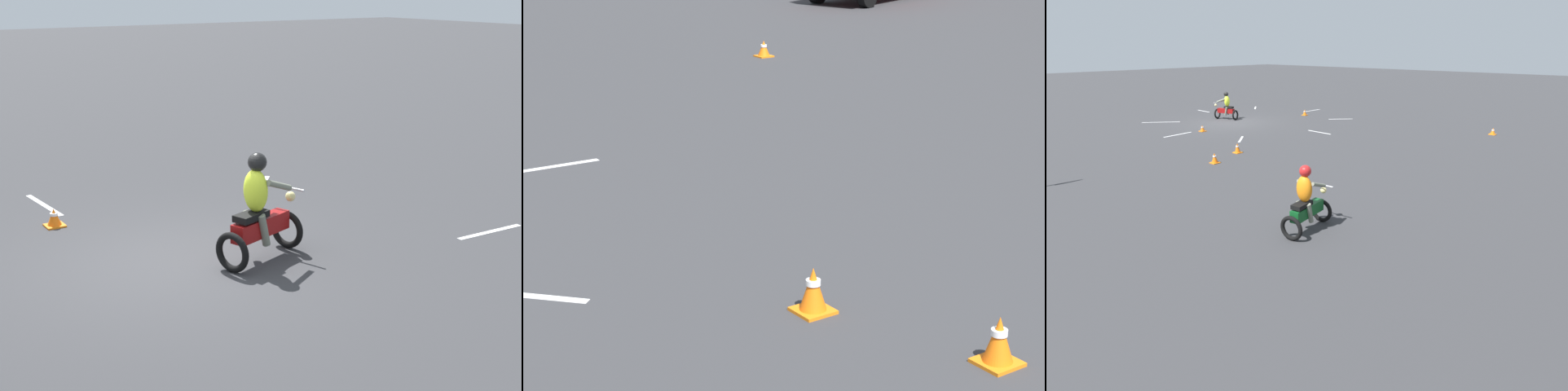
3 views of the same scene
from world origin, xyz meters
The scene contains 16 objects.
ground_plane centered at (0.00, 0.00, 0.00)m, with size 120.00×120.00×0.00m, color #333335.
motorcycle_rider_foreground centered at (-0.63, -1.08, 0.73)m, with size 1.02×1.55×1.66m.
motorcycle_rider_background centered at (8.24, 13.20, 0.73)m, with size 1.55×0.81×1.66m.
traffic_cone_near_left centered at (-4.93, 1.49, 0.18)m, with size 0.32×0.32×0.37m.
traffic_cone_near_right centered at (5.97, 6.55, 0.19)m, with size 0.32×0.32×0.40m.
traffic_cone_mid_center centered at (4.36, 5.95, 0.20)m, with size 0.32×0.32×0.41m.
traffic_cone_mid_left centered at (2.61, 0.98, 0.15)m, with size 0.32×0.32×0.32m.
traffic_cone_far_right centered at (-6.58, 12.74, 0.16)m, with size 0.32×0.32×0.34m.
lane_stripe_e centered at (3.94, 0.75, 0.00)m, with size 0.10×1.64×0.01m, color silver.
lane_stripe_ne centered at (2.55, 3.99, 0.00)m, with size 0.10×1.32×0.01m, color silver.
lane_stripe_n centered at (-1.26, 5.75, 0.00)m, with size 0.10×1.54×0.01m, color silver.
lane_stripe_nw centered at (-5.29, 4.12, 0.00)m, with size 0.10×1.48×0.01m, color silver.
lane_stripe_w centered at (-6.81, 0.49, 0.00)m, with size 0.10×1.68×0.01m, color silver.
lane_stripe_sw centered at (-5.14, -3.52, 0.00)m, with size 0.10×1.23×0.01m, color silver.
lane_stripe_s centered at (-1.69, -5.00, 0.00)m, with size 0.10×1.42×0.01m, color silver.
lane_stripe_se centered at (2.58, -3.21, 0.00)m, with size 0.10×2.17×0.01m, color silver.
Camera 3 is at (14.96, 19.10, 4.19)m, focal length 28.00 mm.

